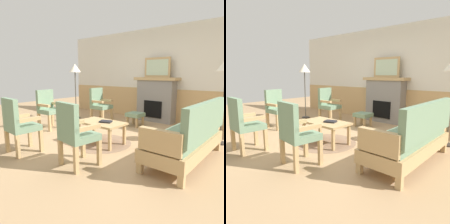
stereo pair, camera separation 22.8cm
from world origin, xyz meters
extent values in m
plane|color=tan|center=(0.00, 0.00, 0.00)|extent=(14.00, 14.00, 0.00)
cube|color=silver|center=(0.00, 2.60, 1.35)|extent=(7.20, 0.12, 2.70)
cube|color=tan|center=(0.00, 2.53, 0.47)|extent=(7.20, 0.02, 0.95)
cube|color=gray|center=(0.00, 2.35, 0.60)|extent=(1.10, 0.36, 1.20)
cube|color=black|center=(0.00, 2.16, 0.38)|extent=(0.56, 0.02, 0.48)
cube|color=tan|center=(0.00, 2.35, 1.24)|extent=(1.30, 0.44, 0.08)
cube|color=tan|center=(0.00, 2.35, 1.56)|extent=(0.80, 0.03, 0.56)
cube|color=#B2C6A8|center=(0.00, 2.33, 1.56)|extent=(0.68, 0.01, 0.44)
cube|color=tan|center=(1.45, 0.92, 0.08)|extent=(0.08, 0.08, 0.16)
cube|color=tan|center=(1.45, -0.76, 0.08)|extent=(0.08, 0.08, 0.16)
cube|color=tan|center=(2.05, 0.92, 0.08)|extent=(0.08, 0.08, 0.16)
cube|color=tan|center=(2.05, -0.76, 0.08)|extent=(0.08, 0.08, 0.16)
cube|color=tan|center=(1.75, 0.08, 0.26)|extent=(0.70, 1.80, 0.20)
cube|color=gray|center=(1.75, 0.08, 0.42)|extent=(0.60, 1.70, 0.12)
cube|color=gray|center=(2.05, 0.08, 0.73)|extent=(0.10, 1.70, 0.50)
cube|color=tan|center=(1.75, 0.93, 0.53)|extent=(0.60, 0.10, 0.30)
cube|color=tan|center=(1.75, -0.77, 0.53)|extent=(0.60, 0.10, 0.30)
cube|color=tan|center=(-0.28, -0.37, 0.20)|extent=(0.05, 0.05, 0.40)
cube|color=tan|center=(0.56, -0.37, 0.20)|extent=(0.05, 0.05, 0.40)
cube|color=tan|center=(-0.28, 0.07, 0.20)|extent=(0.05, 0.05, 0.40)
cube|color=tan|center=(0.56, 0.07, 0.20)|extent=(0.05, 0.05, 0.40)
cube|color=tan|center=(0.14, -0.15, 0.42)|extent=(0.96, 0.56, 0.04)
cylinder|color=#896B51|center=(0.14, -0.15, 0.00)|extent=(1.22, 1.22, 0.01)
cube|color=black|center=(0.24, -0.13, 0.46)|extent=(0.28, 0.24, 0.03)
cube|color=tan|center=(-0.28, 1.31, 0.13)|extent=(0.05, 0.05, 0.26)
cube|color=tan|center=(0.02, 1.31, 0.13)|extent=(0.05, 0.05, 0.26)
cube|color=tan|center=(-0.28, 1.61, 0.13)|extent=(0.05, 0.05, 0.26)
cube|color=tan|center=(0.02, 1.61, 0.13)|extent=(0.05, 0.05, 0.26)
cube|color=gray|center=(-0.13, 1.46, 0.31)|extent=(0.40, 0.40, 0.10)
cube|color=tan|center=(-1.45, 0.10, 0.20)|extent=(0.07, 0.07, 0.40)
cube|color=tan|center=(-1.41, -0.32, 0.20)|extent=(0.07, 0.07, 0.40)
cube|color=tan|center=(-1.87, 0.06, 0.20)|extent=(0.07, 0.07, 0.40)
cube|color=tan|center=(-1.83, -0.35, 0.20)|extent=(0.07, 0.07, 0.40)
cube|color=gray|center=(-1.64, -0.13, 0.45)|extent=(0.52, 0.52, 0.10)
cube|color=gray|center=(-1.84, -0.14, 0.74)|extent=(0.12, 0.49, 0.48)
cube|color=tan|center=(-1.66, 0.08, 0.62)|extent=(0.44, 0.11, 0.06)
cube|color=tan|center=(-1.62, -0.33, 0.62)|extent=(0.44, 0.11, 0.06)
cube|color=tan|center=(-0.92, 1.44, 0.20)|extent=(0.06, 0.06, 0.40)
cube|color=tan|center=(-0.90, 1.02, 0.20)|extent=(0.06, 0.06, 0.40)
cube|color=tan|center=(-1.34, 1.42, 0.20)|extent=(0.06, 0.06, 0.40)
cube|color=tan|center=(-1.32, 1.00, 0.20)|extent=(0.06, 0.06, 0.40)
cube|color=gray|center=(-1.12, 1.22, 0.45)|extent=(0.50, 0.50, 0.10)
cube|color=gray|center=(-1.32, 1.21, 0.74)|extent=(0.10, 0.48, 0.48)
cube|color=tan|center=(-1.13, 1.42, 0.62)|extent=(0.44, 0.09, 0.06)
cube|color=tan|center=(-1.11, 1.01, 0.62)|extent=(0.44, 0.09, 0.06)
cube|color=tan|center=(-0.77, -1.18, 0.20)|extent=(0.06, 0.06, 0.40)
cube|color=tan|center=(-0.36, -1.20, 0.20)|extent=(0.06, 0.06, 0.40)
cube|color=tan|center=(-0.79, -1.60, 0.20)|extent=(0.06, 0.06, 0.40)
cube|color=tan|center=(-0.37, -1.62, 0.20)|extent=(0.06, 0.06, 0.40)
cube|color=gray|center=(-0.57, -1.40, 0.45)|extent=(0.50, 0.50, 0.10)
cube|color=gray|center=(-0.58, -1.60, 0.74)|extent=(0.48, 0.10, 0.48)
cube|color=tan|center=(-0.78, -1.39, 0.62)|extent=(0.09, 0.44, 0.06)
cube|color=tan|center=(-0.37, -1.41, 0.62)|extent=(0.09, 0.44, 0.06)
cube|color=tan|center=(0.41, -0.89, 0.20)|extent=(0.07, 0.07, 0.40)
cube|color=tan|center=(0.83, -0.94, 0.20)|extent=(0.07, 0.07, 0.40)
cube|color=tan|center=(0.37, -1.31, 0.20)|extent=(0.07, 0.07, 0.40)
cube|color=tan|center=(0.78, -1.35, 0.20)|extent=(0.07, 0.07, 0.40)
cube|color=gray|center=(0.60, -1.12, 0.45)|extent=(0.53, 0.53, 0.10)
cube|color=gray|center=(0.58, -1.32, 0.74)|extent=(0.49, 0.13, 0.48)
cube|color=tan|center=(0.39, -1.10, 0.62)|extent=(0.12, 0.45, 0.06)
cube|color=tan|center=(0.80, -1.15, 0.62)|extent=(0.12, 0.45, 0.06)
cylinder|color=#332D28|center=(1.99, 1.35, 0.01)|extent=(0.24, 0.24, 0.03)
cylinder|color=#4C473D|center=(1.99, 1.35, 0.73)|extent=(0.03, 0.03, 1.40)
cylinder|color=#332D28|center=(-2.12, 1.11, 0.01)|extent=(0.24, 0.24, 0.03)
cylinder|color=#4C473D|center=(-2.12, 1.11, 0.73)|extent=(0.03, 0.03, 1.40)
cone|color=silver|center=(-2.12, 1.11, 1.55)|extent=(0.36, 0.36, 0.25)
camera|label=1|loc=(2.92, -3.13, 1.38)|focal=33.58mm
camera|label=2|loc=(3.10, -2.98, 1.38)|focal=33.58mm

